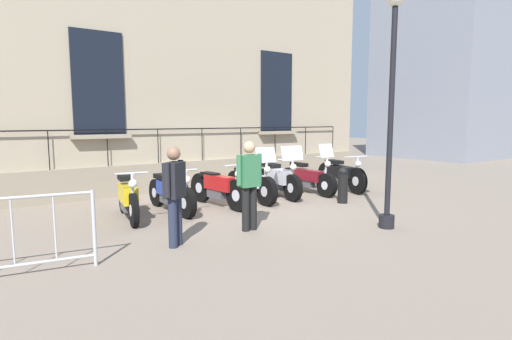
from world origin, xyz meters
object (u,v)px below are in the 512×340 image
object	(u,v)px
motorcycle_yellow	(128,199)
motorcycle_maroon	(308,178)
lamppost	(392,82)
pedestrian_standing	(249,181)
motorcycle_blue	(171,193)
pedestrian_walking	(175,191)
motorcycle_silver	(278,179)
motorcycle_black	(341,175)
bollard	(343,185)
motorcycle_red	(219,188)
motorcycle_white	(251,184)

from	to	relation	value
motorcycle_yellow	motorcycle_maroon	distance (m)	4.94
lamppost	pedestrian_standing	world-z (taller)	lamppost
motorcycle_blue	pedestrian_walking	bearing A→B (deg)	-21.81
motorcycle_silver	pedestrian_walking	bearing A→B (deg)	-59.13
motorcycle_black	pedestrian_standing	world-z (taller)	pedestrian_standing
motorcycle_blue	motorcycle_maroon	distance (m)	3.97
motorcycle_maroon	bollard	xyz separation A→B (m)	(1.48, -0.21, 0.02)
motorcycle_black	bollard	bearing A→B (deg)	-45.54
motorcycle_red	motorcycle_silver	xyz separation A→B (m)	(-0.13, 1.84, 0.03)
motorcycle_blue	motorcycle_yellow	bearing A→B (deg)	-81.60
pedestrian_walking	motorcycle_silver	bearing A→B (deg)	120.87
motorcycle_black	lamppost	size ratio (longest dim) A/B	0.50
motorcycle_yellow	pedestrian_walking	distance (m)	2.21
motorcycle_maroon	pedestrian_standing	bearing A→B (deg)	-57.13
motorcycle_blue	motorcycle_silver	size ratio (longest dim) A/B	1.04
motorcycle_maroon	motorcycle_black	size ratio (longest dim) A/B	0.99
motorcycle_yellow	motorcycle_blue	distance (m)	0.99
pedestrian_standing	motorcycle_maroon	bearing A→B (deg)	122.87
motorcycle_red	motorcycle_black	world-z (taller)	motorcycle_red
motorcycle_black	pedestrian_walking	distance (m)	6.37
motorcycle_white	motorcycle_silver	world-z (taller)	motorcycle_white
motorcycle_blue	motorcycle_silver	xyz separation A→B (m)	(-0.01, 2.96, 0.05)
motorcycle_white	pedestrian_walking	bearing A→B (deg)	-52.90
motorcycle_white	motorcycle_maroon	bearing A→B (deg)	91.30
motorcycle_red	lamppost	distance (m)	4.37
motorcycle_yellow	lamppost	xyz separation A→B (m)	(3.38, 3.70, 2.23)
motorcycle_yellow	pedestrian_standing	bearing A→B (deg)	36.52
motorcycle_silver	motorcycle_maroon	xyz separation A→B (m)	(0.01, 1.01, -0.05)
motorcycle_black	motorcycle_red	bearing A→B (deg)	-91.06
pedestrian_standing	motorcycle_silver	bearing A→B (deg)	132.71
motorcycle_white	motorcycle_silver	distance (m)	0.89
motorcycle_white	motorcycle_black	size ratio (longest dim) A/B	0.95
lamppost	motorcycle_maroon	bearing A→B (deg)	160.56
motorcycle_yellow	motorcycle_black	bearing A→B (deg)	89.55
motorcycle_black	pedestrian_standing	distance (m)	4.97
lamppost	bollard	bearing A→B (deg)	153.24
motorcycle_white	motorcycle_red	bearing A→B (deg)	-85.65
pedestrian_standing	motorcycle_yellow	bearing A→B (deg)	-143.48
motorcycle_black	lamppost	world-z (taller)	lamppost
motorcycle_red	pedestrian_standing	distance (m)	2.22
motorcycle_black	lamppost	distance (m)	4.64
motorcycle_red	motorcycle_blue	bearing A→B (deg)	-96.07
motorcycle_maroon	pedestrian_walking	world-z (taller)	pedestrian_walking
motorcycle_blue	motorcycle_red	size ratio (longest dim) A/B	1.01
lamppost	bollard	world-z (taller)	lamppost
motorcycle_silver	lamppost	bearing A→B (deg)	-3.80
motorcycle_red	motorcycle_maroon	bearing A→B (deg)	92.32
motorcycle_white	lamppost	size ratio (longest dim) A/B	0.48
bollard	motorcycle_red	bearing A→B (deg)	-117.39
bollard	pedestrian_standing	size ratio (longest dim) A/B	0.53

